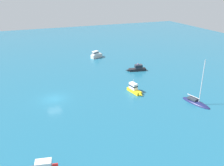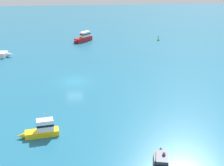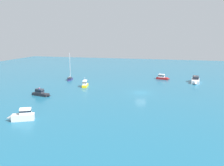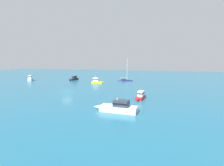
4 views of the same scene
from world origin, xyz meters
name	(u,v)px [view 3 (image 3 of 4)]	position (x,y,z in m)	size (l,w,h in m)	color
ground_plane	(141,93)	(0.00, 0.00, 0.00)	(162.33, 162.33, 0.00)	#1E607F
cabin_cruiser	(41,93)	(21.97, 8.51, 0.63)	(5.24, 2.16, 1.91)	black
cabin_cruiser_1	(85,84)	(15.43, -2.87, 0.75)	(1.76, 4.46, 2.64)	yellow
motor_cruiser	(195,80)	(-13.97, -16.05, 0.73)	(2.69, 7.37, 2.16)	white
powerboat	(22,116)	(16.37, 23.44, 0.82)	(4.43, 2.93, 2.05)	silver
motor_cruiser_2	(162,77)	(-4.32, -18.90, 0.67)	(4.47, 1.99, 1.66)	#B21E1E
sloop	(70,79)	(23.66, -11.27, 0.11)	(2.96, 6.04, 8.81)	#191E4C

